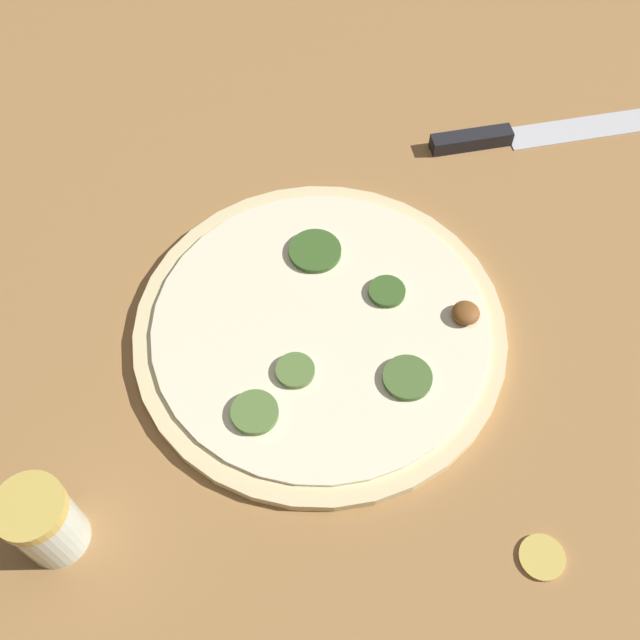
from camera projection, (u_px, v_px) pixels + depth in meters
ground_plane at (320, 332)px, 0.74m from camera, size 3.00×3.00×0.00m
pizza at (321, 328)px, 0.73m from camera, size 0.36×0.36×0.03m
knife at (522, 134)px, 0.88m from camera, size 0.13×0.32×0.02m
spice_jar at (44, 522)px, 0.59m from camera, size 0.06×0.06×0.08m
loose_cap at (542, 557)px, 0.62m from camera, size 0.04×0.04×0.01m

